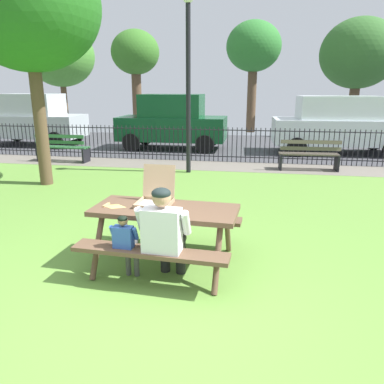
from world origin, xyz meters
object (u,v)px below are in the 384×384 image
(adult_at_table, at_px, (165,232))
(park_bench_center, at_px, (309,155))
(picnic_table_foreground, at_px, (165,221))
(pizza_slice_on_table, at_px, (113,206))
(pizza_box_open, at_px, (156,195))
(parked_car_center, at_px, (339,124))
(far_tree_midright, at_px, (359,54))
(child_at_table, at_px, (126,241))
(lamp_post_walkway, at_px, (188,68))
(far_tree_midleft, at_px, (135,55))
(park_bench_left, at_px, (62,148))
(tree_midground_left, at_px, (28,5))
(parked_car_left, at_px, (172,121))
(parked_car_far_left, at_px, (33,119))
(far_tree_center, at_px, (254,48))
(far_tree_left, at_px, (61,56))

(adult_at_table, xyz_separation_m, park_bench_center, (2.41, 6.75, -0.24))
(adult_at_table, bearing_deg, picnic_table_foreground, 103.03)
(pizza_slice_on_table, bearing_deg, pizza_box_open, 23.08)
(parked_car_center, relative_size, far_tree_midright, 0.84)
(child_at_table, distance_m, lamp_post_walkway, 6.32)
(picnic_table_foreground, bearing_deg, adult_at_table, -76.97)
(picnic_table_foreground, height_order, far_tree_midleft, far_tree_midleft)
(picnic_table_foreground, bearing_deg, park_bench_left, 127.43)
(pizza_slice_on_table, distance_m, park_bench_center, 7.06)
(child_at_table, relative_size, parked_car_center, 0.19)
(tree_midground_left, bearing_deg, adult_at_table, -46.44)
(picnic_table_foreground, distance_m, parked_car_left, 9.47)
(picnic_table_foreground, bearing_deg, parked_car_left, 102.11)
(child_at_table, height_order, tree_midground_left, tree_midground_left)
(park_bench_left, relative_size, far_tree_midright, 0.30)
(adult_at_table, bearing_deg, parked_car_far_left, 128.33)
(pizza_box_open, height_order, park_bench_left, pizza_box_open)
(parked_car_left, relative_size, far_tree_center, 0.73)
(pizza_box_open, bearing_deg, picnic_table_foreground, -46.93)
(adult_at_table, distance_m, child_at_table, 0.48)
(pizza_box_open, xyz_separation_m, far_tree_midright, (5.78, 15.12, 2.83))
(parked_car_far_left, height_order, parked_car_center, parked_car_far_left)
(parked_car_left, bearing_deg, parked_car_far_left, 180.00)
(adult_at_table, xyz_separation_m, child_at_table, (-0.46, -0.00, -0.15))
(child_at_table, height_order, far_tree_left, far_tree_left)
(child_at_table, xyz_separation_m, far_tree_center, (1.09, 15.80, 3.54))
(park_bench_center, bearing_deg, parked_car_left, 146.27)
(child_at_table, height_order, lamp_post_walkway, lamp_post_walkway)
(parked_car_center, relative_size, far_tree_midleft, 0.88)
(parked_car_far_left, bearing_deg, pizza_slice_on_table, -53.29)
(adult_at_table, xyz_separation_m, parked_car_left, (-2.10, 9.76, 0.35))
(adult_at_table, height_order, far_tree_midright, far_tree_midright)
(pizza_slice_on_table, distance_m, far_tree_left, 17.92)
(park_bench_left, bearing_deg, child_at_table, -56.70)
(pizza_box_open, relative_size, far_tree_left, 0.09)
(parked_car_center, xyz_separation_m, far_tree_center, (-3.08, 6.04, 3.04))
(park_bench_left, distance_m, far_tree_midleft, 9.69)
(adult_at_table, bearing_deg, far_tree_midright, 70.78)
(parked_car_far_left, bearing_deg, far_tree_midright, 24.54)
(far_tree_midleft, bearing_deg, far_tree_left, 180.00)
(lamp_post_walkway, xyz_separation_m, tree_midground_left, (-3.10, -1.82, 1.19))
(park_bench_center, bearing_deg, parked_car_far_left, 163.43)
(adult_at_table, xyz_separation_m, parked_car_center, (3.71, 9.76, 0.35))
(picnic_table_foreground, relative_size, far_tree_center, 0.35)
(parked_car_left, distance_m, far_tree_midright, 10.08)
(pizza_box_open, xyz_separation_m, pizza_slice_on_table, (-0.51, -0.22, -0.11))
(child_at_table, relative_size, far_tree_midright, 0.16)
(pizza_box_open, distance_m, adult_at_table, 0.76)
(adult_at_table, height_order, child_at_table, adult_at_table)
(parked_car_center, bearing_deg, lamp_post_walkway, -139.69)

